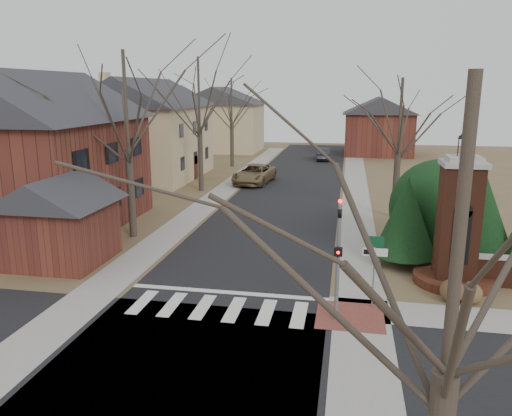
% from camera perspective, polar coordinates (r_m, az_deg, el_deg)
% --- Properties ---
extents(ground, '(120.00, 120.00, 0.00)m').
position_cam_1_polar(ground, '(18.21, -4.96, -12.41)').
color(ground, brown).
rests_on(ground, ground).
extents(main_street, '(8.00, 70.00, 0.01)m').
position_cam_1_polar(main_street, '(38.85, 3.68, 1.66)').
color(main_street, black).
rests_on(main_street, ground).
extents(cross_street, '(120.00, 8.00, 0.01)m').
position_cam_1_polar(cross_street, '(15.68, -8.00, -17.04)').
color(cross_street, black).
rests_on(cross_street, ground).
extents(crosswalk_zone, '(8.00, 2.20, 0.02)m').
position_cam_1_polar(crosswalk_zone, '(18.90, -4.30, -11.36)').
color(crosswalk_zone, silver).
rests_on(crosswalk_zone, ground).
extents(stop_bar, '(8.00, 0.35, 0.02)m').
position_cam_1_polar(stop_bar, '(20.23, -3.21, -9.61)').
color(stop_bar, silver).
rests_on(stop_bar, ground).
extents(sidewalk_right_main, '(2.00, 60.00, 0.02)m').
position_cam_1_polar(sidewalk_right_main, '(38.59, 11.36, 1.35)').
color(sidewalk_right_main, gray).
rests_on(sidewalk_right_main, ground).
extents(sidewalk_left, '(2.00, 60.00, 0.02)m').
position_cam_1_polar(sidewalk_left, '(39.78, -3.78, 1.94)').
color(sidewalk_left, gray).
rests_on(sidewalk_left, ground).
extents(curb_apron, '(2.40, 2.40, 0.02)m').
position_cam_1_polar(curb_apron, '(18.54, 10.70, -12.07)').
color(curb_apron, brown).
rests_on(curb_apron, ground).
extents(traffic_signal_pole, '(0.28, 0.41, 4.50)m').
position_cam_1_polar(traffic_signal_pole, '(17.19, 9.39, -4.84)').
color(traffic_signal_pole, slate).
rests_on(traffic_signal_pole, ground).
extents(sign_post, '(0.90, 0.07, 2.75)m').
position_cam_1_polar(sign_post, '(18.76, 13.39, -5.51)').
color(sign_post, slate).
rests_on(sign_post, ground).
extents(brick_gate_monument, '(3.20, 3.20, 6.47)m').
position_cam_1_polar(brick_gate_monument, '(22.01, 21.97, -2.73)').
color(brick_gate_monument, '#512718').
rests_on(brick_gate_monument, ground).
extents(house_brick_left, '(9.80, 11.80, 9.42)m').
position_cam_1_polar(house_brick_left, '(31.31, -23.67, 6.34)').
color(house_brick_left, brown).
rests_on(house_brick_left, ground).
extents(house_stucco_left, '(9.80, 12.80, 9.28)m').
position_cam_1_polar(house_stucco_left, '(46.51, -12.41, 9.04)').
color(house_stucco_left, '#CCBC88').
rests_on(house_stucco_left, ground).
extents(garage_left, '(4.80, 4.80, 4.29)m').
position_cam_1_polar(garage_left, '(24.74, -21.55, -0.81)').
color(garage_left, brown).
rests_on(garage_left, ground).
extents(house_distant_left, '(10.80, 8.80, 8.53)m').
position_cam_1_polar(house_distant_left, '(65.96, -4.02, 10.23)').
color(house_distant_left, '#CCBC88').
rests_on(house_distant_left, ground).
extents(house_distant_right, '(8.80, 8.80, 7.30)m').
position_cam_1_polar(house_distant_right, '(64.00, 13.84, 9.24)').
color(house_distant_right, brown).
rests_on(house_distant_right, ground).
extents(evergreen_near, '(2.80, 2.80, 4.10)m').
position_cam_1_polar(evergreen_near, '(23.60, 16.80, -0.93)').
color(evergreen_near, '#473D33').
rests_on(evergreen_near, ground).
extents(evergreen_mid, '(3.40, 3.40, 4.70)m').
position_cam_1_polar(evergreen_mid, '(25.27, 24.02, 0.10)').
color(evergreen_mid, '#473D33').
rests_on(evergreen_mid, ground).
extents(evergreen_mass, '(4.80, 4.80, 4.80)m').
position_cam_1_polar(evergreen_mass, '(26.25, 20.17, 0.46)').
color(evergreen_mass, black).
rests_on(evergreen_mass, ground).
extents(bare_tree_0, '(8.05, 8.05, 11.15)m').
position_cam_1_polar(bare_tree_0, '(27.30, -14.72, 12.54)').
color(bare_tree_0, '#473D33').
rests_on(bare_tree_0, ground).
extents(bare_tree_1, '(8.40, 8.40, 11.64)m').
position_cam_1_polar(bare_tree_1, '(39.47, -6.57, 13.52)').
color(bare_tree_1, '#473D33').
rests_on(bare_tree_1, ground).
extents(bare_tree_2, '(7.35, 7.35, 10.19)m').
position_cam_1_polar(bare_tree_2, '(52.17, -2.82, 12.45)').
color(bare_tree_2, '#473D33').
rests_on(bare_tree_2, ground).
extents(bare_tree_3, '(7.00, 7.00, 9.70)m').
position_cam_1_polar(bare_tree_3, '(31.93, 16.22, 10.71)').
color(bare_tree_3, '#473D33').
rests_on(bare_tree_3, ground).
extents(bare_tree_4, '(6.65, 6.65, 9.21)m').
position_cam_1_polar(bare_tree_4, '(7.10, 22.46, -0.39)').
color(bare_tree_4, '#473D33').
rests_on(bare_tree_4, ground).
extents(pickup_truck, '(3.32, 6.05, 1.61)m').
position_cam_1_polar(pickup_truck, '(42.97, -0.19, 3.91)').
color(pickup_truck, olive).
rests_on(pickup_truck, ground).
extents(distant_car, '(1.85, 4.34, 1.39)m').
position_cam_1_polar(distant_car, '(57.79, 7.63, 6.15)').
color(distant_car, '#2C2F33').
rests_on(distant_car, ground).
extents(dry_shrub_left, '(0.91, 0.91, 0.91)m').
position_cam_1_polar(dry_shrub_left, '(20.61, 21.51, -8.79)').
color(dry_shrub_left, brown).
rests_on(dry_shrub_left, ground).
extents(dry_shrub_right, '(0.80, 0.80, 0.80)m').
position_cam_1_polar(dry_shrub_right, '(20.78, 23.41, -8.96)').
color(dry_shrub_right, brown).
rests_on(dry_shrub_right, ground).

